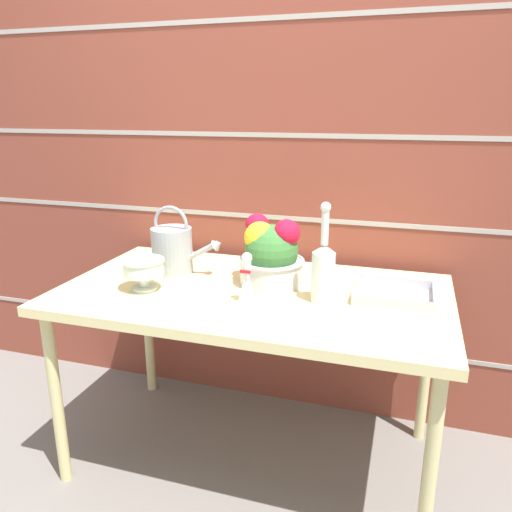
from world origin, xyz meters
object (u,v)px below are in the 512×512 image
Objects in this scene: flower_planter at (271,255)px; glass_decanter at (323,269)px; wire_tray at (394,295)px; watering_can at (173,249)px; figurine_vase at (247,282)px; crystal_pedestal_bowl at (143,269)px.

flower_planter is 0.75× the size of glass_decanter.
wire_tray is at bearing 24.66° from glass_decanter.
watering_can is 0.46m from figurine_vase.
flower_planter is at bearing 83.13° from figurine_vase.
crystal_pedestal_bowl is 0.60× the size of flower_planter.
glass_decanter is at bearing -28.58° from flower_planter.
crystal_pedestal_bowl is 0.48m from flower_planter.
figurine_vase is at bearing -160.67° from glass_decanter.
crystal_pedestal_bowl is 0.45× the size of glass_decanter.
figurine_vase is (0.39, -0.23, -0.03)m from watering_can.
figurine_vase is at bearing -96.87° from flower_planter.
glass_decanter reaches higher than wire_tray.
glass_decanter is (0.66, 0.08, 0.04)m from crystal_pedestal_bowl.
flower_planter is 0.96× the size of wire_tray.
crystal_pedestal_bowl is 0.41m from figurine_vase.
crystal_pedestal_bowl reaches higher than wire_tray.
figurine_vase is (-0.25, -0.09, -0.05)m from glass_decanter.
watering_can is at bearing 167.72° from glass_decanter.
watering_can is at bearing 150.04° from figurine_vase.
watering_can reaches higher than figurine_vase.
figurine_vase is (-0.03, -0.21, -0.04)m from flower_planter.
figurine_vase is at bearing -29.96° from watering_can.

